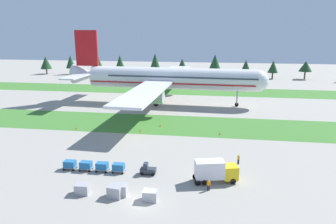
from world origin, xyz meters
The scene contains 21 objects.
ground_plane centered at (0.00, 0.00, 0.00)m, with size 400.00×400.00×0.00m, color gray.
grass_strip_near centered at (0.00, 38.04, 0.00)m, with size 320.00×17.52×0.01m, color #3D752D.
grass_strip_far centered at (0.00, 85.09, 0.00)m, with size 320.00×17.52×0.01m, color #3D752D.
airliner centered at (-6.51, 61.64, 8.38)m, with size 63.93×78.67×23.37m.
baggage_tug centered at (-1.31, 8.93, 0.81)m, with size 2.61×1.31×1.97m.
cargo_dolly_lead centered at (-6.33, 8.90, 0.92)m, with size 2.21×1.51×1.55m.
cargo_dolly_second centered at (-9.23, 8.89, 0.92)m, with size 2.21×1.51×1.55m.
cargo_dolly_third centered at (-12.13, 8.87, 0.92)m, with size 2.21×1.51×1.55m.
cargo_dolly_fourth centered at (-15.03, 8.85, 0.92)m, with size 2.21×1.51×1.55m.
catering_truck centered at (9.79, 7.83, 1.95)m, with size 7.30×3.85×3.58m.
ground_crew_marshaller centered at (8.89, 4.81, 0.95)m, with size 0.56×0.36×1.74m.
ground_crew_loader centered at (13.93, 15.54, 0.95)m, with size 0.37×0.47×1.74m.
uld_container_0 centered at (-9.43, 1.12, 0.76)m, with size 2.00×1.60×1.51m, color #A3A3A8.
uld_container_1 centered at (-4.36, 0.86, 0.86)m, with size 2.00×1.60×1.71m, color #A3A3A8.
uld_container_2 centered at (-3.81, 1.51, 0.84)m, with size 2.00×1.60×1.68m, color #A3A3A8.
uld_container_3 centered at (0.82, 0.70, 0.77)m, with size 2.00×1.60×1.54m, color #A3A3A8.
taxiway_marker_0 centered at (10.79, 31.83, 0.25)m, with size 0.44×0.44×0.51m, color orange.
taxiway_marker_1 centered at (-7.89, 31.29, 0.24)m, with size 0.44×0.44×0.47m, color orange.
taxiway_marker_2 centered at (-23.77, 30.91, 0.29)m, with size 0.44×0.44×0.57m, color orange.
taxiway_marker_3 centered at (-3.89, 36.00, 0.30)m, with size 0.44×0.44×0.61m, color orange.
distant_tree_line centered at (-11.25, 122.30, 6.79)m, with size 170.66×11.03×12.00m.
Camera 1 is at (9.34, -38.99, 23.38)m, focal length 34.05 mm.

